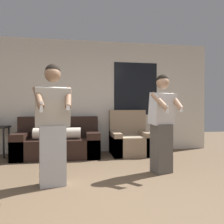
# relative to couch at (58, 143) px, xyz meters

# --- Properties ---
(ground_plane) EXTENTS (14.00, 14.00, 0.00)m
(ground_plane) POSITION_rel_couch_xyz_m (0.74, -2.80, -0.30)
(ground_plane) COLOR brown
(wall_back) EXTENTS (6.03, 0.07, 2.70)m
(wall_back) POSITION_rel_couch_xyz_m (0.76, 0.46, 1.05)
(wall_back) COLOR silver
(wall_back) RESTS_ON ground_plane
(couch) EXTENTS (1.78, 0.86, 0.87)m
(couch) POSITION_rel_couch_xyz_m (0.00, 0.00, 0.00)
(couch) COLOR black
(couch) RESTS_ON ground_plane
(armchair) EXTENTS (0.87, 0.82, 1.02)m
(armchair) POSITION_rel_couch_xyz_m (1.62, 0.02, 0.01)
(armchair) COLOR #937A60
(armchair) RESTS_ON ground_plane
(person_left) EXTENTS (0.51, 0.56, 1.64)m
(person_left) POSITION_rel_couch_xyz_m (0.09, -1.85, 0.52)
(person_left) COLOR #B2B2B7
(person_left) RESTS_ON ground_plane
(person_right) EXTENTS (0.47, 0.55, 1.60)m
(person_right) POSITION_rel_couch_xyz_m (1.79, -1.51, 0.51)
(person_right) COLOR #56514C
(person_right) RESTS_ON ground_plane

